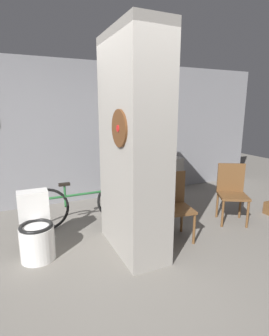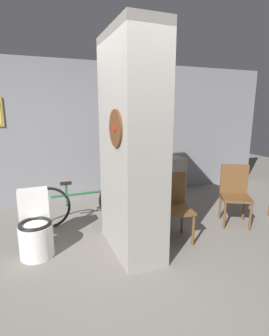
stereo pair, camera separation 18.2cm
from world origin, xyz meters
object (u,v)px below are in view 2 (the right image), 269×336
at_px(toilet, 35,229).
at_px(bicycle, 85,202).
at_px(chair_by_doorway, 235,192).
at_px(bottle_tall, 159,152).
at_px(chair_near_pillar, 173,204).

bearing_deg(toilet, bicycle, 41.98).
xyz_separation_m(toilet, chair_by_doorway, (2.90, -0.17, 0.18)).
height_order(toilet, bottle_tall, bottle_tall).
height_order(chair_near_pillar, bicycle, chair_near_pillar).
bearing_deg(chair_by_doorway, bicycle, -171.79).
height_order(toilet, chair_by_doorway, chair_by_doorway).
bearing_deg(chair_near_pillar, chair_by_doorway, 12.87).
xyz_separation_m(toilet, bottle_tall, (2.08, 0.83, 0.70)).
xyz_separation_m(chair_by_doorway, bottle_tall, (-0.82, 1.00, 0.52)).
height_order(chair_near_pillar, bottle_tall, bottle_tall).
xyz_separation_m(bicycle, bottle_tall, (1.34, 0.17, 0.68)).
relative_size(chair_near_pillar, chair_by_doorway, 1.00).
xyz_separation_m(chair_near_pillar, chair_by_doorway, (1.13, 0.09, 0.00)).
distance_m(toilet, bottle_tall, 2.34).
bearing_deg(bottle_tall, chair_near_pillar, -106.15).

